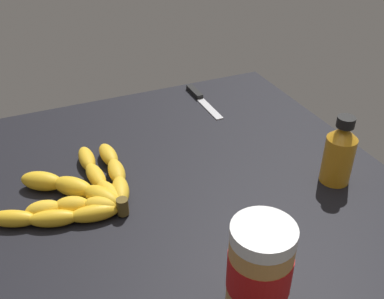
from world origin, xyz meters
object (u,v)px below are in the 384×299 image
object	(u,v)px
honey_bottle	(339,153)
butter_knife	(201,99)
peanut_butter_jar	(259,269)
banana_bunch	(83,191)

from	to	relation	value
honey_bottle	butter_knife	xyz separation A→B (cm)	(39.62, 9.18, -5.61)
peanut_butter_jar	butter_knife	world-z (taller)	peanut_butter_jar
peanut_butter_jar	honey_bottle	size ratio (longest dim) A/B	1.04
peanut_butter_jar	honey_bottle	bearing A→B (deg)	-56.33
banana_bunch	peanut_butter_jar	world-z (taller)	peanut_butter_jar
honey_bottle	peanut_butter_jar	bearing A→B (deg)	123.67
peanut_butter_jar	butter_knife	xyz separation A→B (cm)	(57.95, -18.33, -6.34)
banana_bunch	butter_knife	size ratio (longest dim) A/B	1.40
banana_bunch	honey_bottle	xyz separation A→B (cm)	(-13.48, -43.81, 4.52)
peanut_butter_jar	honey_bottle	distance (cm)	33.06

